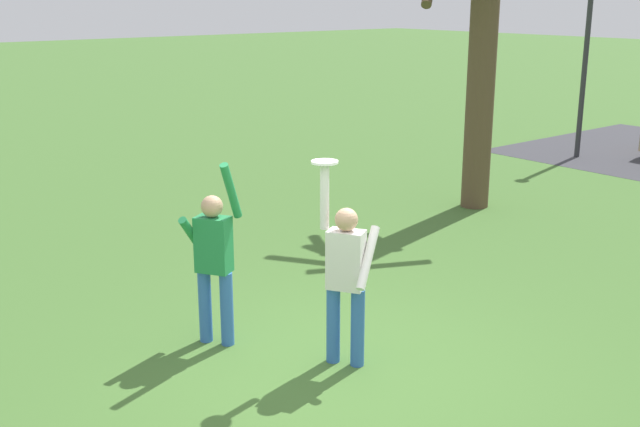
{
  "coord_description": "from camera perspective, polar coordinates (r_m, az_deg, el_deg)",
  "views": [
    {
      "loc": [
        5.44,
        -4.63,
        3.64
      ],
      "look_at": [
        -0.66,
        0.34,
        1.43
      ],
      "focal_mm": 43.64,
      "sensor_mm": 36.0,
      "label": 1
    }
  ],
  "objects": [
    {
      "name": "ground_plane",
      "position": [
        8.02,
        1.12,
        -11.3
      ],
      "size": [
        120.0,
        120.0,
        0.0
      ],
      "primitive_type": "plane",
      "color": "#426B2D"
    },
    {
      "name": "bare_tree_tall",
      "position": [
        13.73,
        11.46,
        11.92
      ],
      "size": [
        2.34,
        2.0,
        5.42
      ],
      "color": "brown",
      "rests_on": "ground_plane"
    },
    {
      "name": "field_cone_orange",
      "position": [
        10.89,
        1.54,
        -2.94
      ],
      "size": [
        0.26,
        0.26,
        0.32
      ],
      "primitive_type": "cone",
      "color": "orange",
      "rests_on": "ground_plane"
    },
    {
      "name": "person_defender",
      "position": [
        8.28,
        -7.79,
        -3.18
      ],
      "size": [
        0.65,
        0.62,
        2.04
      ],
      "rotation": [
        0.0,
        0.0,
        0.54
      ],
      "color": "#3366B7",
      "rests_on": "ground_plane"
    },
    {
      "name": "person_catcher",
      "position": [
        7.75,
        1.91,
        -4.38
      ],
      "size": [
        0.58,
        0.53,
        2.08
      ],
      "rotation": [
        0.0,
        0.0,
        -2.6
      ],
      "color": "#3366B7",
      "rests_on": "ground_plane"
    },
    {
      "name": "lamppost_by_lot",
      "position": [
        18.87,
        18.98,
        11.68
      ],
      "size": [
        0.28,
        0.28,
        4.26
      ],
      "color": "#2D2D33",
      "rests_on": "ground_plane"
    },
    {
      "name": "frisbee_disc",
      "position": [
        7.51,
        0.35,
        3.8
      ],
      "size": [
        0.27,
        0.27,
        0.02
      ],
      "primitive_type": "cylinder",
      "color": "white",
      "rests_on": "person_catcher"
    }
  ]
}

